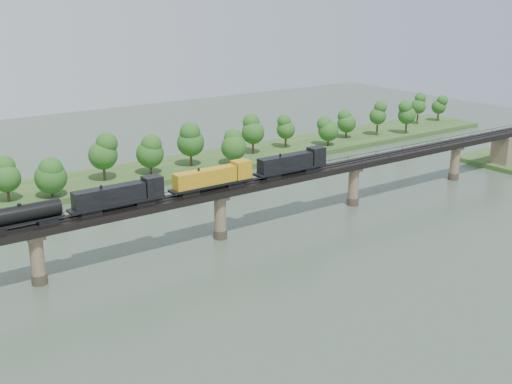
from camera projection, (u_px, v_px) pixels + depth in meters
ground at (307, 287)px, 118.77m from camera, size 400.00×400.00×0.00m
far_bank at (118, 178)px, 184.66m from camera, size 300.00×24.00×1.60m
bridge at (220, 215)px, 140.47m from camera, size 236.00×30.00×11.50m
bridge_superstructure at (220, 187)px, 138.57m from camera, size 220.00×4.90×0.75m
far_treeline at (95, 159)px, 174.23m from camera, size 289.06×17.54×13.60m
freight_train at (183, 184)px, 132.89m from camera, size 79.12×3.08×5.45m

